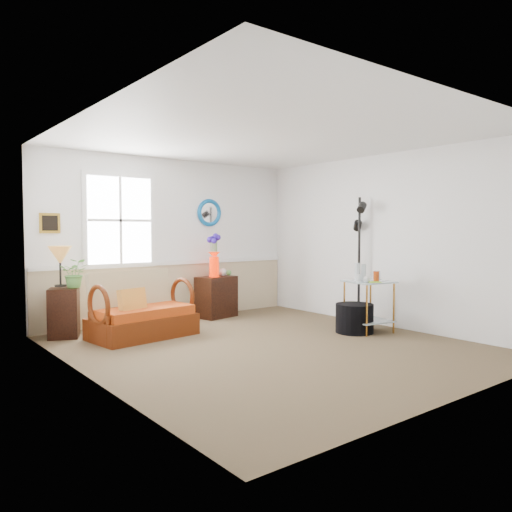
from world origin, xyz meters
TOP-DOWN VIEW (x-y plane):
  - floor at (0.00, 0.00)m, footprint 4.50×5.00m
  - ceiling at (0.00, 0.00)m, footprint 4.50×5.00m
  - walls at (0.00, 0.00)m, footprint 4.51×5.01m
  - wainscot at (0.00, 2.48)m, footprint 4.46×0.02m
  - chair_rail at (0.00, 2.47)m, footprint 4.46×0.04m
  - window at (-0.90, 2.47)m, footprint 1.14×0.06m
  - picture at (-1.92, 2.48)m, footprint 0.28×0.03m
  - mirror at (0.70, 2.48)m, footprint 0.47×0.07m
  - loveseat at (-1.01, 1.49)m, footprint 1.44×0.93m
  - throw_pillow at (-1.20, 1.39)m, footprint 0.41×0.20m
  - lamp_stand at (-1.86, 2.12)m, footprint 0.50×0.50m
  - table_lamp at (-1.89, 2.15)m, footprint 0.39×0.39m
  - potted_plant at (-1.72, 2.06)m, footprint 0.50×0.52m
  - cabinet at (0.64, 2.18)m, footprint 0.70×0.53m
  - flower_vase at (0.59, 2.16)m, footprint 0.23×0.23m
  - side_table at (1.68, -0.18)m, footprint 0.67×0.67m
  - tabletop_items at (1.63, -0.20)m, footprint 0.58×0.58m
  - floor_lamp at (2.09, 0.36)m, footprint 0.37×0.37m
  - ottoman at (1.48, -0.09)m, footprint 0.62×0.62m

SIDE VIEW (x-z plane):
  - floor at x=0.00m, z-range -0.01..0.01m
  - ottoman at x=1.48m, z-range 0.00..0.41m
  - lamp_stand at x=-1.86m, z-range 0.00..0.67m
  - cabinet at x=0.64m, z-range 0.00..0.68m
  - side_table at x=1.68m, z-range 0.00..0.73m
  - loveseat at x=-1.01m, z-range 0.00..0.89m
  - wainscot at x=0.00m, z-range 0.00..0.90m
  - throw_pillow at x=-1.20m, z-range 0.29..0.68m
  - potted_plant at x=-1.72m, z-range 0.67..0.98m
  - tabletop_items at x=1.63m, z-range 0.73..0.98m
  - chair_rail at x=0.00m, z-range 0.89..0.95m
  - table_lamp at x=-1.89m, z-range 0.67..1.24m
  - floor_lamp at x=2.09m, z-range 0.00..1.96m
  - flower_vase at x=0.59m, z-range 0.68..1.37m
  - walls at x=0.00m, z-range 0.00..2.60m
  - picture at x=-1.92m, z-range 1.41..1.69m
  - window at x=-0.90m, z-range 0.88..2.32m
  - mirror at x=0.70m, z-range 1.51..1.99m
  - ceiling at x=0.00m, z-range 2.60..2.60m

